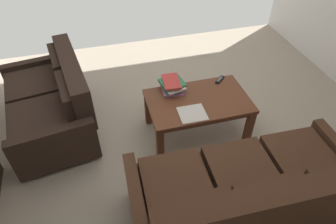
{
  "coord_description": "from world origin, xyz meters",
  "views": [
    {
      "loc": [
        0.79,
        2.17,
        2.51
      ],
      "look_at": [
        0.29,
        0.33,
        0.81
      ],
      "focal_mm": 31.8,
      "sensor_mm": 36.0,
      "label": 1
    }
  ],
  "objects_px": {
    "tv_remote": "(220,80)",
    "loose_magazine": "(192,114)",
    "book_stack": "(172,85)",
    "sofa_main": "(248,196)",
    "coffee_table": "(198,105)",
    "loveseat_near": "(53,103)"
  },
  "relations": [
    {
      "from": "tv_remote",
      "to": "loose_magazine",
      "type": "height_order",
      "value": "tv_remote"
    },
    {
      "from": "tv_remote",
      "to": "book_stack",
      "type": "bearing_deg",
      "value": 1.25
    },
    {
      "from": "sofa_main",
      "to": "book_stack",
      "type": "height_order",
      "value": "sofa_main"
    },
    {
      "from": "coffee_table",
      "to": "book_stack",
      "type": "distance_m",
      "value": 0.37
    },
    {
      "from": "loose_magazine",
      "to": "sofa_main",
      "type": "bearing_deg",
      "value": 10.45
    },
    {
      "from": "sofa_main",
      "to": "coffee_table",
      "type": "relative_size",
      "value": 1.75
    },
    {
      "from": "sofa_main",
      "to": "coffee_table",
      "type": "height_order",
      "value": "sofa_main"
    },
    {
      "from": "loveseat_near",
      "to": "coffee_table",
      "type": "xyz_separation_m",
      "value": [
        -1.54,
        0.52,
        0.05
      ]
    },
    {
      "from": "book_stack",
      "to": "sofa_main",
      "type": "bearing_deg",
      "value": 99.86
    },
    {
      "from": "loveseat_near",
      "to": "tv_remote",
      "type": "height_order",
      "value": "loveseat_near"
    },
    {
      "from": "book_stack",
      "to": "coffee_table",
      "type": "bearing_deg",
      "value": 131.12
    },
    {
      "from": "sofa_main",
      "to": "book_stack",
      "type": "distance_m",
      "value": 1.45
    },
    {
      "from": "coffee_table",
      "to": "book_stack",
      "type": "bearing_deg",
      "value": -48.88
    },
    {
      "from": "loveseat_near",
      "to": "loose_magazine",
      "type": "relative_size",
      "value": 5.61
    },
    {
      "from": "loveseat_near",
      "to": "tv_remote",
      "type": "xyz_separation_m",
      "value": [
        -1.9,
        0.24,
        0.13
      ]
    },
    {
      "from": "sofa_main",
      "to": "book_stack",
      "type": "bearing_deg",
      "value": -80.14
    },
    {
      "from": "loose_magazine",
      "to": "tv_remote",
      "type": "bearing_deg",
      "value": 134.68
    },
    {
      "from": "sofa_main",
      "to": "book_stack",
      "type": "xyz_separation_m",
      "value": [
        0.25,
        -1.42,
        0.16
      ]
    },
    {
      "from": "sofa_main",
      "to": "loveseat_near",
      "type": "bearing_deg",
      "value": -47.01
    },
    {
      "from": "loveseat_near",
      "to": "loose_magazine",
      "type": "bearing_deg",
      "value": 153.26
    },
    {
      "from": "coffee_table",
      "to": "loose_magazine",
      "type": "xyz_separation_m",
      "value": [
        0.13,
        0.19,
        0.07
      ]
    },
    {
      "from": "book_stack",
      "to": "loose_magazine",
      "type": "xyz_separation_m",
      "value": [
        -0.09,
        0.45,
        -0.05
      ]
    }
  ]
}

